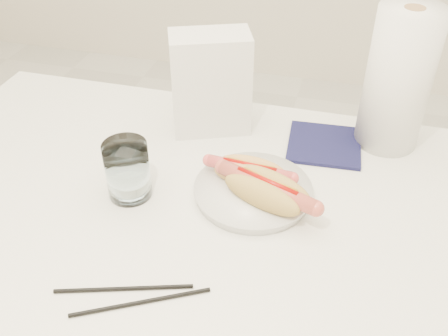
% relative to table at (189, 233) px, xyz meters
% --- Properties ---
extents(table, '(1.20, 0.80, 0.75)m').
position_rel_table_xyz_m(table, '(0.00, 0.00, 0.00)').
color(table, white).
rests_on(table, ground).
extents(plate, '(0.21, 0.21, 0.02)m').
position_rel_table_xyz_m(plate, '(0.11, 0.07, 0.07)').
color(plate, silver).
rests_on(plate, table).
extents(hotdog_left, '(0.16, 0.07, 0.04)m').
position_rel_table_xyz_m(hotdog_left, '(0.09, 0.09, 0.10)').
color(hotdog_left, tan).
rests_on(hotdog_left, plate).
extents(hotdog_right, '(0.19, 0.13, 0.05)m').
position_rel_table_xyz_m(hotdog_right, '(0.13, 0.04, 0.10)').
color(hotdog_right, tan).
rests_on(hotdog_right, plate).
extents(water_glass, '(0.08, 0.08, 0.11)m').
position_rel_table_xyz_m(water_glass, '(-0.12, 0.01, 0.12)').
color(water_glass, white).
rests_on(water_glass, table).
extents(chopstick_near, '(0.20, 0.07, 0.01)m').
position_rel_table_xyz_m(chopstick_near, '(-0.04, -0.20, 0.06)').
color(chopstick_near, black).
rests_on(chopstick_near, table).
extents(chopstick_far, '(0.19, 0.10, 0.01)m').
position_rel_table_xyz_m(chopstick_far, '(-0.00, -0.21, 0.06)').
color(chopstick_far, black).
rests_on(chopstick_far, table).
extents(napkin_box, '(0.19, 0.14, 0.22)m').
position_rel_table_xyz_m(napkin_box, '(-0.03, 0.27, 0.17)').
color(napkin_box, silver).
rests_on(napkin_box, table).
extents(navy_napkin, '(0.16, 0.16, 0.01)m').
position_rel_table_xyz_m(navy_napkin, '(0.22, 0.26, 0.06)').
color(navy_napkin, '#111238').
rests_on(navy_napkin, table).
extents(paper_towel_roll, '(0.14, 0.14, 0.29)m').
position_rel_table_xyz_m(paper_towel_roll, '(0.34, 0.32, 0.20)').
color(paper_towel_roll, white).
rests_on(paper_towel_roll, table).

